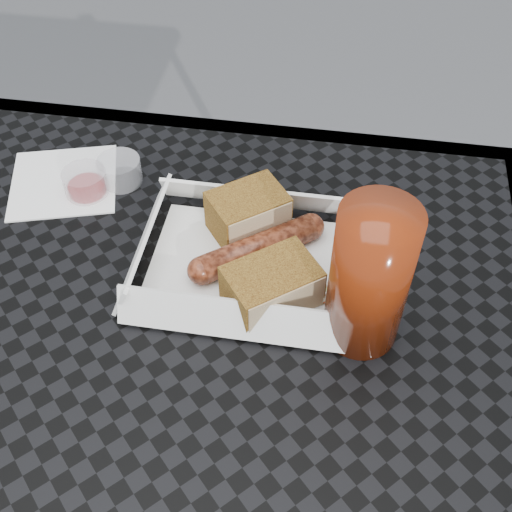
{
  "coord_description": "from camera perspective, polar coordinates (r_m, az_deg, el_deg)",
  "views": [
    {
      "loc": [
        0.17,
        -0.27,
        1.25
      ],
      "look_at": [
        0.11,
        0.15,
        0.78
      ],
      "focal_mm": 45.0,
      "sensor_mm": 36.0,
      "label": 1
    }
  ],
  "objects": [
    {
      "name": "napkin",
      "position": [
        0.79,
        -16.72,
        6.34
      ],
      "size": [
        0.15,
        0.15,
        0.0
      ],
      "primitive_type": "cube",
      "rotation": [
        0.0,
        0.0,
        0.29
      ],
      "color": "white",
      "rests_on": "patio_table"
    },
    {
      "name": "drink_glass",
      "position": [
        0.56,
        10.06,
        -1.94
      ],
      "size": [
        0.07,
        0.07,
        0.15
      ],
      "primitive_type": "cylinder",
      "color": "#641D08",
      "rests_on": "patio_table"
    },
    {
      "name": "patio_table",
      "position": [
        0.66,
        -11.49,
        -14.46
      ],
      "size": [
        0.8,
        0.8,
        0.74
      ],
      "color": "black",
      "rests_on": "ground"
    },
    {
      "name": "food_tray",
      "position": [
        0.66,
        0.14,
        -0.98
      ],
      "size": [
        0.22,
        0.15,
        0.0
      ],
      "primitive_type": "cube",
      "color": "white",
      "rests_on": "patio_table"
    },
    {
      "name": "veg_garnish",
      "position": [
        0.63,
        5.92,
        -3.73
      ],
      "size": [
        0.03,
        0.03,
        0.0
      ],
      "color": "#F9420A",
      "rests_on": "food_tray"
    },
    {
      "name": "condiment_cup_sauce",
      "position": [
        0.76,
        -14.91,
        6.31
      ],
      "size": [
        0.05,
        0.05,
        0.03
      ],
      "primitive_type": "cylinder",
      "color": "maroon",
      "rests_on": "patio_table"
    },
    {
      "name": "bread_near",
      "position": [
        0.68,
        -0.72,
        3.87
      ],
      "size": [
        0.09,
        0.09,
        0.05
      ],
      "primitive_type": "cube",
      "rotation": [
        0.0,
        0.0,
        0.66
      ],
      "color": "brown",
      "rests_on": "food_tray"
    },
    {
      "name": "condiment_cup_empty",
      "position": [
        0.76,
        -12.01,
        7.43
      ],
      "size": [
        0.05,
        0.05,
        0.03
      ],
      "primitive_type": "cylinder",
      "color": "silver",
      "rests_on": "patio_table"
    },
    {
      "name": "bratwurst",
      "position": [
        0.66,
        0.16,
        0.71
      ],
      "size": [
        0.13,
        0.11,
        0.03
      ],
      "rotation": [
        0.0,
        0.0,
        0.66
      ],
      "color": "brown",
      "rests_on": "food_tray"
    },
    {
      "name": "bread_far",
      "position": [
        0.61,
        1.41,
        -2.65
      ],
      "size": [
        0.1,
        0.1,
        0.04
      ],
      "primitive_type": "cube",
      "rotation": [
        0.0,
        0.0,
        0.66
      ],
      "color": "brown",
      "rests_on": "food_tray"
    }
  ]
}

